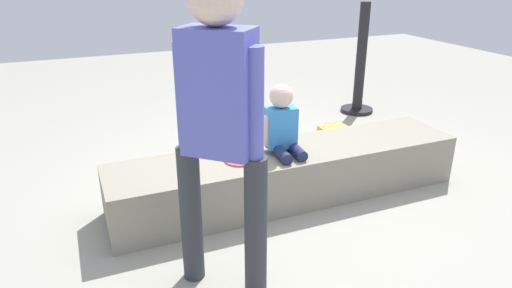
# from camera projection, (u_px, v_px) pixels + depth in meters

# --- Properties ---
(ground_plane) EXTENTS (12.00, 12.00, 0.00)m
(ground_plane) POSITION_uv_depth(u_px,v_px,m) (288.00, 196.00, 3.38)
(ground_plane) COLOR #9A978A
(concrete_ledge) EXTENTS (2.57, 0.54, 0.37)m
(concrete_ledge) POSITION_uv_depth(u_px,v_px,m) (289.00, 174.00, 3.31)
(concrete_ledge) COLOR gray
(concrete_ledge) RESTS_ON ground_plane
(child_seated) EXTENTS (0.28, 0.32, 0.48)m
(child_seated) POSITION_uv_depth(u_px,v_px,m) (282.00, 124.00, 3.13)
(child_seated) COLOR #202347
(child_seated) RESTS_ON concrete_ledge
(adult_standing) EXTENTS (0.38, 0.36, 1.60)m
(adult_standing) POSITION_uv_depth(u_px,v_px,m) (219.00, 113.00, 2.11)
(adult_standing) COLOR #2F3339
(adult_standing) RESTS_ON ground_plane
(cake_plate) EXTENTS (0.22, 0.22, 0.07)m
(cake_plate) POSITION_uv_depth(u_px,v_px,m) (241.00, 158.00, 3.07)
(cake_plate) COLOR #E0594C
(cake_plate) RESTS_ON concrete_ledge
(gift_bag) EXTENTS (0.25, 0.13, 0.30)m
(gift_bag) POSITION_uv_depth(u_px,v_px,m) (332.00, 139.00, 4.09)
(gift_bag) COLOR gold
(gift_bag) RESTS_ON ground_plane
(railing_post) EXTENTS (0.36, 0.36, 1.21)m
(railing_post) POSITION_uv_depth(u_px,v_px,m) (360.00, 72.00, 5.07)
(railing_post) COLOR black
(railing_post) RESTS_ON ground_plane
(water_bottle_near_gift) EXTENTS (0.07, 0.07, 0.21)m
(water_bottle_near_gift) POSITION_uv_depth(u_px,v_px,m) (240.00, 150.00, 3.95)
(water_bottle_near_gift) COLOR silver
(water_bottle_near_gift) RESTS_ON ground_plane
(party_cup_red) EXTENTS (0.08, 0.08, 0.12)m
(party_cup_red) POSITION_uv_depth(u_px,v_px,m) (145.00, 176.00, 3.55)
(party_cup_red) COLOR red
(party_cup_red) RESTS_ON ground_plane
(handbag_black_leather) EXTENTS (0.29, 0.12, 0.29)m
(handbag_black_leather) POSITION_uv_depth(u_px,v_px,m) (230.00, 166.00, 3.63)
(handbag_black_leather) COLOR black
(handbag_black_leather) RESTS_ON ground_plane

